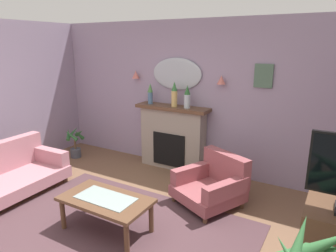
# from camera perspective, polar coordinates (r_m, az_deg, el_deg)

# --- Properties ---
(floor) EXTENTS (6.92, 6.24, 0.10)m
(floor) POSITION_cam_1_polar(r_m,az_deg,el_deg) (3.81, -12.89, -21.87)
(floor) COLOR brown
(floor) RESTS_ON ground
(wall_back) EXTENTS (6.92, 0.10, 2.63)m
(wall_back) POSITION_cam_1_polar(r_m,az_deg,el_deg) (5.37, 5.89, 5.34)
(wall_back) COLOR #9E8CA8
(wall_back) RESTS_ON ground
(patterned_rug) EXTENTS (3.20, 2.40, 0.01)m
(patterned_rug) POSITION_cam_1_polar(r_m,az_deg,el_deg) (3.90, -10.83, -19.82)
(patterned_rug) COLOR #4C3338
(patterned_rug) RESTS_ON ground
(fireplace) EXTENTS (1.36, 0.36, 1.16)m
(fireplace) POSITION_cam_1_polar(r_m,az_deg,el_deg) (5.54, 0.83, -2.22)
(fireplace) COLOR gray
(fireplace) RESTS_ON ground
(mantel_vase_centre) EXTENTS (0.10, 0.10, 0.38)m
(mantel_vase_centre) POSITION_cam_1_polar(r_m,az_deg,el_deg) (5.56, -3.35, 6.19)
(mantel_vase_centre) COLOR #4C7093
(mantel_vase_centre) RESTS_ON fireplace
(mantel_vase_right) EXTENTS (0.10, 0.10, 0.44)m
(mantel_vase_right) POSITION_cam_1_polar(r_m,az_deg,el_deg) (5.30, 1.19, 5.94)
(mantel_vase_right) COLOR tan
(mantel_vase_right) RESTS_ON fireplace
(mantel_vase_left) EXTENTS (0.11, 0.11, 0.39)m
(mantel_vase_left) POSITION_cam_1_polar(r_m,az_deg,el_deg) (5.19, 3.61, 5.44)
(mantel_vase_left) COLOR silver
(mantel_vase_left) RESTS_ON fireplace
(wall_mirror) EXTENTS (0.96, 0.06, 0.56)m
(wall_mirror) POSITION_cam_1_polar(r_m,az_deg,el_deg) (5.43, 1.62, 9.72)
(wall_mirror) COLOR #B2BCC6
(wall_sconce_left) EXTENTS (0.14, 0.14, 0.14)m
(wall_sconce_left) POSITION_cam_1_polar(r_m,az_deg,el_deg) (5.85, -6.06, 9.54)
(wall_sconce_left) COLOR #D17066
(wall_sconce_right) EXTENTS (0.14, 0.14, 0.14)m
(wall_sconce_right) POSITION_cam_1_polar(r_m,az_deg,el_deg) (5.04, 9.95, 8.51)
(wall_sconce_right) COLOR #D17066
(framed_picture) EXTENTS (0.28, 0.03, 0.36)m
(framed_picture) POSITION_cam_1_polar(r_m,az_deg,el_deg) (4.91, 17.46, 8.93)
(framed_picture) COLOR #4C6B56
(coffee_table) EXTENTS (1.10, 0.60, 0.45)m
(coffee_table) POSITION_cam_1_polar(r_m,az_deg,el_deg) (3.83, -11.58, -13.83)
(coffee_table) COLOR brown
(coffee_table) RESTS_ON ground
(floral_couch) EXTENTS (0.90, 1.74, 0.76)m
(floral_couch) POSITION_cam_1_polar(r_m,az_deg,el_deg) (5.22, -28.57, -8.18)
(floral_couch) COLOR #B77A84
(floral_couch) RESTS_ON ground
(armchair_in_corner) EXTENTS (1.07, 1.08, 0.71)m
(armchair_in_corner) POSITION_cam_1_polar(r_m,az_deg,el_deg) (4.45, 8.42, -10.57)
(armchair_in_corner) COLOR #934C51
(armchair_in_corner) RESTS_ON ground
(potted_plant_small_fern) EXTENTS (0.39, 0.40, 0.62)m
(potted_plant_small_fern) POSITION_cam_1_polar(r_m,az_deg,el_deg) (6.39, -17.03, -3.04)
(potted_plant_small_fern) COLOR #474C56
(potted_plant_small_fern) RESTS_ON ground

